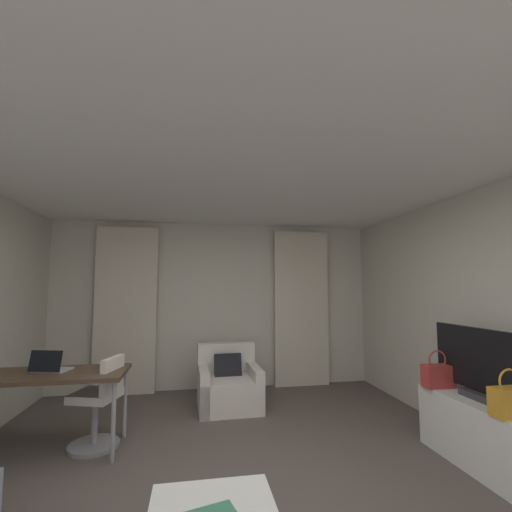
# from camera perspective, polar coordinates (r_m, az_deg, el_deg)

# --- Properties ---
(ground_plane) EXTENTS (12.00, 12.00, 0.00)m
(ground_plane) POSITION_cam_1_polar(r_m,az_deg,el_deg) (3.10, -2.45, -35.81)
(ground_plane) COLOR #564C47
(wall_window) EXTENTS (5.12, 0.06, 2.60)m
(wall_window) POSITION_cam_1_polar(r_m,az_deg,el_deg) (5.69, -6.43, -7.91)
(wall_window) COLOR beige
(wall_window) RESTS_ON ground
(ceiling) EXTENTS (5.12, 6.12, 0.06)m
(ceiling) POSITION_cam_1_polar(r_m,az_deg,el_deg) (2.86, -2.24, 16.31)
(ceiling) COLOR white
(ceiling) RESTS_ON wall_left
(curtain_left_panel) EXTENTS (0.90, 0.06, 2.50)m
(curtain_left_panel) POSITION_cam_1_polar(r_m,az_deg,el_deg) (5.65, -20.56, -8.15)
(curtain_left_panel) COLOR beige
(curtain_left_panel) RESTS_ON ground
(curtain_right_panel) EXTENTS (0.90, 0.06, 2.50)m
(curtain_right_panel) POSITION_cam_1_polar(r_m,az_deg,el_deg) (5.82, 7.45, -8.33)
(curtain_right_panel) COLOR beige
(curtain_right_panel) RESTS_ON ground
(armchair) EXTENTS (0.82, 0.82, 0.79)m
(armchair) POSITION_cam_1_polar(r_m,az_deg,el_deg) (4.95, -4.50, -20.52)
(armchair) COLOR silver
(armchair) RESTS_ON ground
(desk) EXTENTS (1.36, 0.64, 0.76)m
(desk) POSITION_cam_1_polar(r_m,az_deg,el_deg) (4.08, -30.40, -17.03)
(desk) COLOR #4C3828
(desk) RESTS_ON ground
(desk_chair) EXTENTS (0.50, 0.50, 0.88)m
(desk_chair) POSITION_cam_1_polar(r_m,az_deg,el_deg) (4.09, -24.32, -21.58)
(desk_chair) COLOR gray
(desk_chair) RESTS_ON ground
(laptop) EXTENTS (0.37, 0.32, 0.22)m
(laptop) POSITION_cam_1_polar(r_m,az_deg,el_deg) (4.11, -30.67, -15.38)
(laptop) COLOR #ADADB2
(laptop) RESTS_ON desk
(tv_console) EXTENTS (0.51, 1.15, 0.58)m
(tv_console) POSITION_cam_1_polar(r_m,az_deg,el_deg) (4.02, 33.57, -23.10)
(tv_console) COLOR white
(tv_console) RESTS_ON ground
(tv_flatscreen) EXTENTS (0.20, 1.08, 0.63)m
(tv_flatscreen) POSITION_cam_1_polar(r_m,az_deg,el_deg) (3.88, 32.92, -14.79)
(tv_flatscreen) COLOR #333338
(tv_flatscreen) RESTS_ON tv_console
(handbag_primary) EXTENTS (0.30, 0.14, 0.37)m
(handbag_primary) POSITION_cam_1_polar(r_m,az_deg,el_deg) (4.13, 27.67, -16.90)
(handbag_primary) COLOR #B73833
(handbag_primary) RESTS_ON tv_console
(handbag_secondary) EXTENTS (0.30, 0.14, 0.37)m
(handbag_secondary) POSITION_cam_1_polar(r_m,az_deg,el_deg) (3.55, 36.26, -18.59)
(handbag_secondary) COLOR orange
(handbag_secondary) RESTS_ON tv_console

